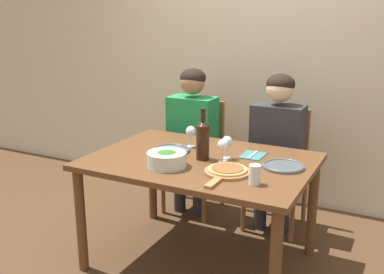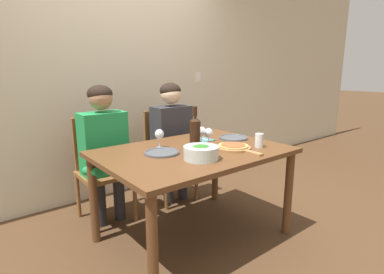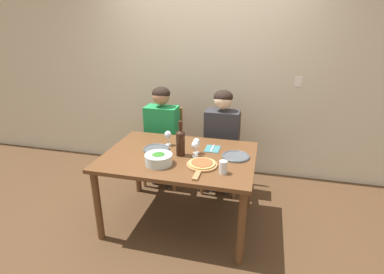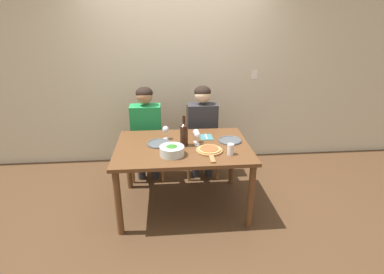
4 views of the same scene
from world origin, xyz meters
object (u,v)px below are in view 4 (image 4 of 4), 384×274
at_px(broccoli_bowl, 172,151).
at_px(wine_glass_right, 197,136).
at_px(wine_bottle, 184,133).
at_px(water_tumbler, 231,149).
at_px(chair_left, 148,139).
at_px(person_woman, 146,125).
at_px(dinner_plate_right, 230,140).
at_px(fork_on_napkin, 206,137).
at_px(chair_right, 201,138).
at_px(wine_glass_left, 166,130).
at_px(person_man, 202,124).
at_px(pizza_on_board, 209,150).
at_px(dinner_plate_left, 159,143).
at_px(wine_glass_centre, 196,133).

height_order(broccoli_bowl, wine_glass_right, wine_glass_right).
xyz_separation_m(wine_bottle, water_tumbler, (0.44, -0.27, -0.08)).
bearing_deg(chair_left, person_woman, -90.00).
distance_m(dinner_plate_right, wine_glass_right, 0.39).
bearing_deg(fork_on_napkin, wine_glass_right, -120.56).
distance_m(chair_right, wine_glass_left, 0.84).
distance_m(chair_left, person_man, 0.76).
height_order(chair_left, pizza_on_board, chair_left).
bearing_deg(wine_bottle, dinner_plate_right, 8.11).
relative_size(dinner_plate_left, wine_glass_left, 1.70).
height_order(chair_left, wine_glass_centre, chair_left).
bearing_deg(person_man, wine_glass_right, -101.24).
relative_size(wine_bottle, water_tumbler, 3.03).
xyz_separation_m(chair_left, person_woman, (0.00, -0.11, 0.24)).
bearing_deg(chair_left, pizza_on_board, -55.64).
xyz_separation_m(person_woman, dinner_plate_right, (0.95, -0.63, 0.01)).
distance_m(wine_bottle, wine_glass_centre, 0.16).
bearing_deg(wine_glass_left, chair_right, 52.36).
xyz_separation_m(wine_glass_left, wine_glass_right, (0.33, -0.21, 0.00)).
bearing_deg(wine_glass_right, person_woman, 129.35).
bearing_deg(person_man, chair_right, 90.00).
distance_m(person_woman, wine_glass_left, 0.57).
xyz_separation_m(pizza_on_board, wine_glass_centre, (-0.11, 0.26, 0.09)).
bearing_deg(chair_left, dinner_plate_right, -37.98).
bearing_deg(wine_glass_right, water_tumbler, -40.75).
relative_size(pizza_on_board, wine_glass_right, 2.72).
distance_m(dinner_plate_left, wine_glass_left, 0.19).
relative_size(broccoli_bowl, dinner_plate_right, 0.95).
relative_size(person_woman, fork_on_napkin, 6.77).
relative_size(chair_left, person_man, 0.76).
relative_size(person_woman, broccoli_bowl, 5.01).
distance_m(wine_bottle, wine_glass_right, 0.14).
bearing_deg(pizza_on_board, chair_right, 87.93).
bearing_deg(person_woman, pizza_on_board, -52.37).
xyz_separation_m(chair_left, wine_bottle, (0.44, -0.81, 0.38)).
distance_m(chair_right, pizza_on_board, 1.03).
height_order(person_woman, dinner_plate_left, person_woman).
distance_m(person_woman, person_man, 0.72).
bearing_deg(fork_on_napkin, pizza_on_board, -93.12).
height_order(chair_left, person_woman, person_woman).
relative_size(water_tumbler, fork_on_napkin, 0.61).
xyz_separation_m(dinner_plate_right, water_tumbler, (-0.07, -0.34, 0.05)).
distance_m(wine_bottle, broccoli_bowl, 0.28).
bearing_deg(broccoli_bowl, person_woman, 108.17).
bearing_deg(broccoli_bowl, water_tumbler, -3.45).
relative_size(dinner_plate_right, wine_glass_centre, 1.70).
height_order(wine_glass_right, fork_on_napkin, wine_glass_right).
height_order(chair_left, fork_on_napkin, chair_left).
relative_size(broccoli_bowl, fork_on_napkin, 1.35).
relative_size(person_woman, water_tumbler, 11.06).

